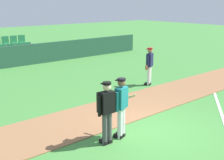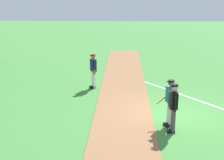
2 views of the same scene
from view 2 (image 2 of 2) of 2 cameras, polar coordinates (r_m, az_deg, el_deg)
ground_plane at (r=13.10m, az=10.92°, el=-6.24°), size 80.00×80.00×0.00m
infield_dirt_path at (r=12.94m, az=1.97°, el=-6.16°), size 28.00×2.32×0.03m
foul_line_chalk at (r=15.96m, az=11.14°, el=-2.18°), size 9.67×7.26×0.01m
batter_teal_jersey at (r=11.79m, az=10.33°, el=-3.68°), size 0.74×0.69×1.76m
umpire_home_plate at (r=11.27m, az=10.87°, el=-4.47°), size 0.59×0.31×1.76m
runner_navy_jersey at (r=16.15m, az=-3.35°, el=1.83°), size 0.65×0.42×1.76m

